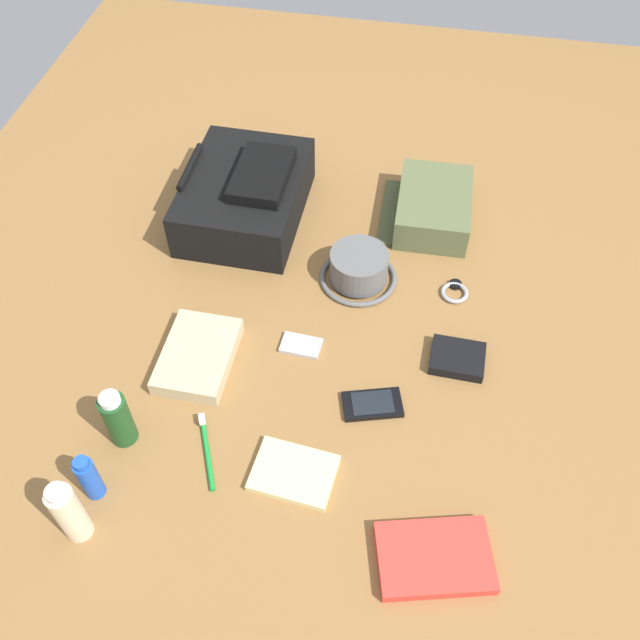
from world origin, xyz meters
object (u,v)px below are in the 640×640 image
Objects in this scene: toiletry_pouch at (432,207)px; shampoo_bottle at (118,419)px; wristwatch at (455,292)px; wallet at (457,358)px; cell_phone at (372,404)px; notepad at (294,473)px; backpack at (246,195)px; deodorant_spray at (89,478)px; folded_towel at (198,356)px; lotion_bottle at (69,512)px; media_player at (301,346)px; toothbrush at (206,447)px; paperback_novel at (434,558)px; bucket_hat at (359,269)px.

shampoo_bottle is (-0.72, 0.52, 0.03)m from toiletry_pouch.
wristwatch is 0.65× the size of wallet.
wallet reaches higher than cell_phone.
backpack is at bearing 26.90° from notepad.
backpack is at bearing 72.70° from wristwatch.
deodorant_spray is (-0.77, 0.08, -0.01)m from backpack.
shampoo_bottle is at bearing 156.33° from folded_towel.
lotion_bottle is 0.56m from media_player.
lotion_bottle reaches higher than cell_phone.
folded_towel is at bearing 21.13° from toothbrush.
backpack is 0.94m from paperback_novel.
backpack is 0.72m from notepad.
notepad is (0.11, 0.27, -0.00)m from paperback_novel.
toothbrush is 0.21m from folded_towel.
bucket_hat is 0.66m from paperback_novel.
folded_towel reaches higher than wallet.
wallet is 0.54m from folded_towel.
wristwatch is (-0.00, -0.22, -0.03)m from bucket_hat.
shampoo_bottle is 0.34m from notepad.
wristwatch is 0.47× the size of notepad.
bucket_hat is 1.13× the size of lotion_bottle.
cell_phone is 1.50× the size of media_player.
paperback_novel is 2.53× the size of media_player.
paperback_novel reaches higher than notepad.
toiletry_pouch reaches higher than media_player.
folded_towel is (0.04, 0.37, 0.01)m from cell_phone.
cell_phone is (0.16, -0.46, -0.06)m from shampoo_bottle.
wallet is at bearing -64.06° from shampoo_bottle.
shampoo_bottle is 0.17m from toothbrush.
deodorant_spray is 0.36m from notepad.
deodorant_spray reaches higher than paperback_novel.
cell_phone is 0.65× the size of folded_towel.
lotion_bottle is at bearing 174.42° from backpack.
wristwatch is (0.60, -0.60, -0.05)m from deodorant_spray.
media_player is (0.39, -0.30, -0.05)m from deodorant_spray.
paperback_novel reaches higher than wristwatch.
wristwatch is 0.65m from toothbrush.
paperback_novel is 1.10× the size of folded_towel.
media_player is at bearing -32.54° from lotion_bottle.
media_player is at bearing -46.43° from shampoo_bottle.
cell_phone is at bearing -62.63° from toothbrush.
toiletry_pouch is 1.64× the size of notepad.
cell_phone is (0.28, -0.47, -0.05)m from deodorant_spray.
notepad is (0.17, -0.34, -0.07)m from lotion_bottle.
shampoo_bottle is 1.93× the size of wristwatch.
shampoo_bottle is 0.91× the size of notepad.
paperback_novel is at bearing -101.91° from shampoo_bottle.
toiletry_pouch reaches higher than paperback_novel.
bucket_hat reaches higher than cell_phone.
bucket_hat is 1.53× the size of deodorant_spray.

